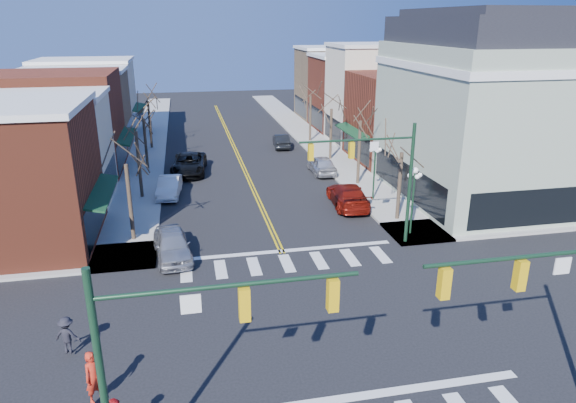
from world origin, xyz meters
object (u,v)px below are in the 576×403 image
lamppost_midblock (375,162)px  pedestrian_red_a (94,377)px  lamppost_corner (414,190)px  car_right_far (281,141)px  car_left_far (189,164)px  car_left_mid (169,187)px  car_right_mid (322,165)px  victorian_corner (491,107)px  car_left_near (172,245)px  pedestrian_dark_b (67,335)px  car_right_near (348,195)px

lamppost_midblock → pedestrian_red_a: size_ratio=2.26×
lamppost_corner → car_right_far: bearing=97.9°
car_left_far → car_right_far: car_left_far is taller
car_right_far → car_left_far: bearing=43.9°
car_left_far → car_left_mid: bearing=-99.2°
car_right_far → lamppost_midblock: bearing=105.5°
car_left_far → car_right_mid: 11.44m
car_left_mid → victorian_corner: bearing=-5.7°
victorian_corner → car_right_mid: victorian_corner is taller
car_left_near → car_right_far: bearing=59.3°
lamppost_midblock → car_right_mid: 8.27m
car_right_mid → pedestrian_dark_b: (-16.40, -22.84, 0.15)m
car_right_near → car_right_far: (-1.25, 18.58, -0.12)m
lamppost_midblock → car_right_mid: lamppost_midblock is taller
car_right_near → car_right_mid: car_right_near is taller
lamppost_corner → car_right_far: 24.75m
pedestrian_red_a → lamppost_corner: bearing=-9.8°
car_left_near → car_left_mid: (-0.32, 10.97, -0.06)m
car_left_far → car_left_near: bearing=-88.5°
victorian_corner → car_left_mid: 24.10m
car_left_mid → pedestrian_dark_b: pedestrian_dark_b is taller
lamppost_midblock → car_left_mid: 15.34m
pedestrian_dark_b → car_right_near: bearing=-120.9°
car_left_mid → car_right_mid: 13.31m
lamppost_midblock → car_right_far: 18.37m
victorian_corner → pedestrian_red_a: (-25.05, -17.63, -5.55)m
car_left_near → pedestrian_dark_b: 9.11m
lamppost_midblock → car_left_near: 15.99m
car_left_mid → car_right_far: bearing=56.6°
pedestrian_red_a → car_right_far: bearing=25.1°
victorian_corner → pedestrian_dark_b: bearing=-151.2°
car_left_mid → car_left_far: (1.60, 5.96, 0.11)m
car_left_mid → pedestrian_red_a: bearing=-89.8°
lamppost_midblock → car_left_near: (-14.28, -6.85, -2.17)m
car_left_mid → car_left_near: bearing=-82.7°
victorian_corner → car_right_near: size_ratio=2.54×
car_left_far → car_right_far: bearing=45.0°
car_left_mid → car_right_far: size_ratio=1.04×
car_left_near → car_left_far: 16.98m
lamppost_corner → car_left_far: 21.18m
car_left_near → car_right_mid: 19.22m
victorian_corner → car_left_near: (-22.58, -6.35, -5.87)m
car_right_far → car_left_mid: bearing=55.6°
lamppost_corner → pedestrian_dark_b: (-18.20, -8.57, -2.03)m
lamppost_midblock → car_right_mid: size_ratio=0.95×
car_right_near → pedestrian_red_a: pedestrian_red_a is taller
pedestrian_red_a → lamppost_midblock: bearing=2.7°
lamppost_midblock → pedestrian_red_a: bearing=-132.7°
lamppost_midblock → car_left_far: bearing=142.2°
car_left_near → pedestrian_red_a: size_ratio=2.42×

